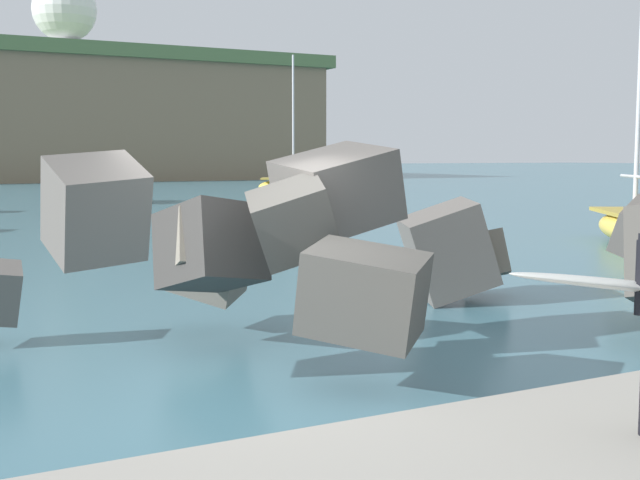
{
  "coord_description": "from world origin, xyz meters",
  "views": [
    {
      "loc": [
        -3.13,
        -7.19,
        2.3
      ],
      "look_at": [
        0.85,
        0.5,
        1.4
      ],
      "focal_mm": 45.74,
      "sensor_mm": 36.0,
      "label": 1
    }
  ],
  "objects_px": {
    "boat_near_left": "(102,189)",
    "mooring_buoy_middle": "(423,222)",
    "mooring_buoy_inner": "(299,202)",
    "boat_near_right": "(638,225)",
    "radar_dome": "(65,16)",
    "boat_near_centre": "(300,185)"
  },
  "relations": [
    {
      "from": "boat_near_centre",
      "to": "mooring_buoy_inner",
      "type": "xyz_separation_m",
      "value": [
        -4.59,
        -9.4,
        -0.37
      ]
    },
    {
      "from": "boat_near_right",
      "to": "radar_dome",
      "type": "relative_size",
      "value": 0.83
    },
    {
      "from": "boat_near_right",
      "to": "mooring_buoy_inner",
      "type": "distance_m",
      "value": 18.17
    },
    {
      "from": "boat_near_left",
      "to": "boat_near_right",
      "type": "bearing_deg",
      "value": -72.37
    },
    {
      "from": "boat_near_left",
      "to": "mooring_buoy_inner",
      "type": "relative_size",
      "value": 12.09
    },
    {
      "from": "boat_near_centre",
      "to": "mooring_buoy_middle",
      "type": "distance_m",
      "value": 21.97
    },
    {
      "from": "mooring_buoy_inner",
      "to": "radar_dome",
      "type": "relative_size",
      "value": 0.05
    },
    {
      "from": "mooring_buoy_inner",
      "to": "mooring_buoy_middle",
      "type": "bearing_deg",
      "value": -96.71
    },
    {
      "from": "boat_near_centre",
      "to": "mooring_buoy_middle",
      "type": "height_order",
      "value": "boat_near_centre"
    },
    {
      "from": "boat_near_left",
      "to": "mooring_buoy_middle",
      "type": "bearing_deg",
      "value": -73.12
    },
    {
      "from": "boat_near_left",
      "to": "boat_near_right",
      "type": "height_order",
      "value": "boat_near_right"
    },
    {
      "from": "boat_near_centre",
      "to": "boat_near_right",
      "type": "relative_size",
      "value": 1.02
    },
    {
      "from": "boat_near_left",
      "to": "mooring_buoy_inner",
      "type": "distance_m",
      "value": 10.25
    },
    {
      "from": "boat_near_left",
      "to": "radar_dome",
      "type": "relative_size",
      "value": 0.56
    },
    {
      "from": "boat_near_left",
      "to": "boat_near_centre",
      "type": "xyz_separation_m",
      "value": [
        11.76,
        2.09,
        -0.08
      ]
    },
    {
      "from": "boat_near_left",
      "to": "mooring_buoy_middle",
      "type": "distance_m",
      "value": 19.92
    },
    {
      "from": "mooring_buoy_middle",
      "to": "boat_near_centre",
      "type": "bearing_deg",
      "value": 74.22
    },
    {
      "from": "boat_near_left",
      "to": "radar_dome",
      "type": "height_order",
      "value": "radar_dome"
    },
    {
      "from": "boat_near_centre",
      "to": "mooring_buoy_middle",
      "type": "xyz_separation_m",
      "value": [
        -5.98,
        -21.14,
        -0.37
      ]
    },
    {
      "from": "radar_dome",
      "to": "boat_near_right",
      "type": "bearing_deg",
      "value": -90.05
    },
    {
      "from": "boat_near_left",
      "to": "mooring_buoy_middle",
      "type": "height_order",
      "value": "boat_near_left"
    },
    {
      "from": "boat_near_left",
      "to": "mooring_buoy_inner",
      "type": "bearing_deg",
      "value": -45.58
    }
  ]
}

